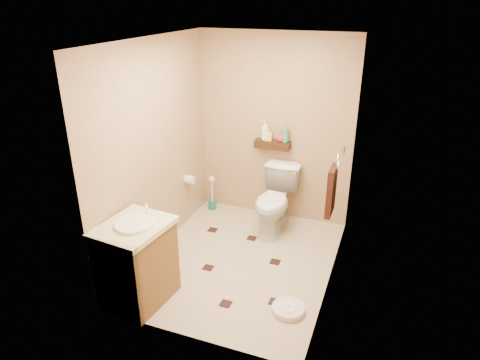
% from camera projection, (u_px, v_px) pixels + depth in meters
% --- Properties ---
extents(ground, '(2.50, 2.50, 0.00)m').
position_uv_depth(ground, '(240.00, 261.00, 4.85)').
color(ground, '#BAAE88').
rests_on(ground, ground).
extents(wall_back, '(2.00, 0.04, 2.40)m').
position_uv_depth(wall_back, '(275.00, 129.00, 5.44)').
color(wall_back, tan).
rests_on(wall_back, ground).
extents(wall_front, '(2.00, 0.04, 2.40)m').
position_uv_depth(wall_front, '(183.00, 217.00, 3.30)').
color(wall_front, tan).
rests_on(wall_front, ground).
extents(wall_left, '(0.04, 2.50, 2.40)m').
position_uv_depth(wall_left, '(155.00, 151.00, 4.69)').
color(wall_left, tan).
rests_on(wall_left, ground).
extents(wall_right, '(0.04, 2.50, 2.40)m').
position_uv_depth(wall_right, '(339.00, 176.00, 4.05)').
color(wall_right, tan).
rests_on(wall_right, ground).
extents(ceiling, '(2.00, 2.50, 0.02)m').
position_uv_depth(ceiling, '(240.00, 40.00, 3.89)').
color(ceiling, white).
rests_on(ceiling, wall_back).
extents(wall_shelf, '(0.46, 0.14, 0.10)m').
position_uv_depth(wall_shelf, '(272.00, 145.00, 5.45)').
color(wall_shelf, '#321F0D').
rests_on(wall_shelf, wall_back).
extents(floor_accents, '(1.25, 1.37, 0.01)m').
position_uv_depth(floor_accents, '(241.00, 264.00, 4.79)').
color(floor_accents, black).
rests_on(floor_accents, ground).
extents(toilet, '(0.46, 0.80, 0.81)m').
position_uv_depth(toilet, '(275.00, 201.00, 5.35)').
color(toilet, white).
rests_on(toilet, ground).
extents(vanity, '(0.63, 0.74, 0.96)m').
position_uv_depth(vanity, '(137.00, 262.00, 4.09)').
color(vanity, brown).
rests_on(vanity, ground).
extents(bathroom_scale, '(0.33, 0.33, 0.06)m').
position_uv_depth(bathroom_scale, '(288.00, 309.00, 4.07)').
color(bathroom_scale, silver).
rests_on(bathroom_scale, ground).
extents(toilet_brush, '(0.11, 0.11, 0.50)m').
position_uv_depth(toilet_brush, '(212.00, 198.00, 5.96)').
color(toilet_brush, '#196458').
rests_on(toilet_brush, ground).
extents(towel_ring, '(0.12, 0.30, 0.76)m').
position_uv_depth(towel_ring, '(332.00, 189.00, 4.39)').
color(towel_ring, silver).
rests_on(towel_ring, wall_right).
extents(toilet_paper, '(0.12, 0.11, 0.12)m').
position_uv_depth(toilet_paper, '(189.00, 180.00, 5.47)').
color(toilet_paper, silver).
rests_on(toilet_paper, wall_left).
extents(bottle_a, '(0.13, 0.13, 0.26)m').
position_uv_depth(bottle_a, '(265.00, 130.00, 5.41)').
color(bottle_a, silver).
rests_on(bottle_a, wall_shelf).
extents(bottle_b, '(0.08, 0.08, 0.15)m').
position_uv_depth(bottle_b, '(269.00, 135.00, 5.41)').
color(bottle_b, yellow).
rests_on(bottle_b, wall_shelf).
extents(bottle_c, '(0.16, 0.16, 0.14)m').
position_uv_depth(bottle_c, '(281.00, 136.00, 5.36)').
color(bottle_c, red).
rests_on(bottle_c, wall_shelf).
extents(bottle_d, '(0.12, 0.12, 0.23)m').
position_uv_depth(bottle_d, '(285.00, 133.00, 5.33)').
color(bottle_d, '#319356').
rests_on(bottle_d, wall_shelf).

